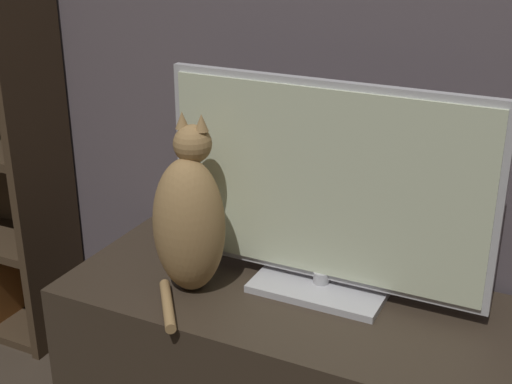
% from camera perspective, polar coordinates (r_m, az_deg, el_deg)
% --- Properties ---
extents(tv_stand, '(1.27, 0.54, 0.50)m').
position_cam_1_polar(tv_stand, '(2.07, 2.89, -14.43)').
color(tv_stand, '#33281E').
rests_on(tv_stand, ground_plane).
extents(tv, '(0.88, 0.22, 0.58)m').
position_cam_1_polar(tv, '(1.85, 5.54, -0.14)').
color(tv, '#B7B7BC').
rests_on(tv, tv_stand).
extents(cat, '(0.20, 0.32, 0.49)m').
position_cam_1_polar(cat, '(1.89, -5.30, -2.25)').
color(cat, '#997547').
rests_on(cat, tv_stand).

